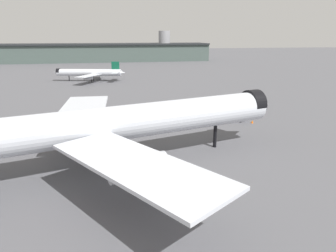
% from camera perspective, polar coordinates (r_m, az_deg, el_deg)
% --- Properties ---
extents(ground, '(900.00, 900.00, 0.00)m').
position_cam_1_polar(ground, '(50.75, -5.51, -8.44)').
color(ground, '#56565B').
extents(airliner_near_gate, '(61.94, 55.35, 16.69)m').
position_cam_1_polar(airliner_near_gate, '(51.41, -8.06, 0.56)').
color(airliner_near_gate, silver).
rests_on(airliner_near_gate, ground).
extents(airliner_far_taxiway, '(34.49, 31.02, 9.36)m').
position_cam_1_polar(airliner_far_taxiway, '(152.03, -14.50, 9.65)').
color(airliner_far_taxiway, silver).
rests_on(airliner_far_taxiway, ground).
extents(terminal_building, '(259.05, 36.67, 24.60)m').
position_cam_1_polar(terminal_building, '(268.86, -20.71, 12.70)').
color(terminal_building, '#475651').
rests_on(terminal_building, ground).
extents(baggage_tug_wing, '(3.54, 3.21, 1.85)m').
position_cam_1_polar(baggage_tug_wing, '(80.67, 12.84, 1.55)').
color(baggage_tug_wing, black).
rests_on(baggage_tug_wing, ground).
extents(traffic_cone_near_nose, '(0.63, 0.63, 0.79)m').
position_cam_1_polar(traffic_cone_near_nose, '(79.96, 15.49, 0.80)').
color(traffic_cone_near_nose, '#F2600C').
rests_on(traffic_cone_near_nose, ground).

